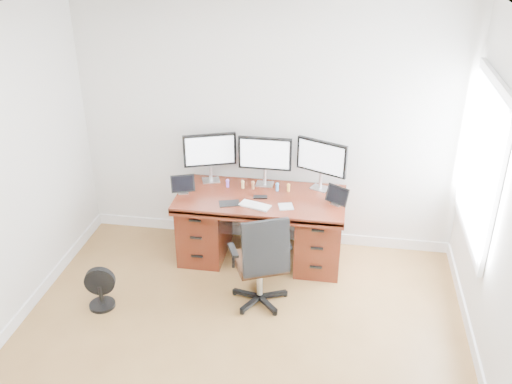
% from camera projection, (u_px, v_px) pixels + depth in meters
% --- Properties ---
extents(ground, '(4.50, 4.50, 0.00)m').
position_uv_depth(ground, '(226.00, 384.00, 4.51)').
color(ground, olive).
rests_on(ground, ground).
extents(back_wall, '(4.00, 0.10, 2.70)m').
position_uv_depth(back_wall, '(268.00, 125.00, 5.87)').
color(back_wall, silver).
rests_on(back_wall, ground).
extents(desk, '(1.70, 0.80, 0.75)m').
position_uv_depth(desk, '(261.00, 224.00, 5.94)').
color(desk, '#501C10').
rests_on(desk, ground).
extents(office_chair, '(0.68, 0.68, 0.97)m').
position_uv_depth(office_chair, '(261.00, 275.00, 5.27)').
color(office_chair, black).
rests_on(office_chair, ground).
extents(floor_fan, '(0.29, 0.24, 0.42)m').
position_uv_depth(floor_fan, '(100.00, 289.00, 5.29)').
color(floor_fan, black).
rests_on(floor_fan, ground).
extents(monitor_left, '(0.53, 0.22, 0.53)m').
position_uv_depth(monitor_left, '(210.00, 152.00, 5.92)').
color(monitor_left, silver).
rests_on(monitor_left, desk).
extents(monitor_center, '(0.55, 0.14, 0.53)m').
position_uv_depth(monitor_center, '(265.00, 155.00, 5.83)').
color(monitor_center, silver).
rests_on(monitor_center, desk).
extents(monitor_right, '(0.52, 0.26, 0.53)m').
position_uv_depth(monitor_right, '(322.00, 159.00, 5.75)').
color(monitor_right, silver).
rests_on(monitor_right, desk).
extents(tablet_left, '(0.25, 0.15, 0.19)m').
position_uv_depth(tablet_left, '(183.00, 185.00, 5.78)').
color(tablet_left, silver).
rests_on(tablet_left, desk).
extents(tablet_right, '(0.24, 0.18, 0.19)m').
position_uv_depth(tablet_right, '(337.00, 197.00, 5.56)').
color(tablet_right, silver).
rests_on(tablet_right, desk).
extents(keyboard, '(0.33, 0.21, 0.01)m').
position_uv_depth(keyboard, '(255.00, 205.00, 5.56)').
color(keyboard, white).
rests_on(keyboard, desk).
extents(trackpad, '(0.17, 0.17, 0.01)m').
position_uv_depth(trackpad, '(286.00, 207.00, 5.55)').
color(trackpad, silver).
rests_on(trackpad, desk).
extents(drawing_tablet, '(0.23, 0.18, 0.01)m').
position_uv_depth(drawing_tablet, '(229.00, 203.00, 5.61)').
color(drawing_tablet, black).
rests_on(drawing_tablet, desk).
extents(phone, '(0.15, 0.09, 0.01)m').
position_uv_depth(phone, '(260.00, 197.00, 5.73)').
color(phone, black).
rests_on(phone, desk).
extents(figurine_purple, '(0.04, 0.04, 0.09)m').
position_uv_depth(figurine_purple, '(228.00, 183.00, 5.91)').
color(figurine_purple, '#9553D2').
rests_on(figurine_purple, desk).
extents(figurine_yellow, '(0.04, 0.04, 0.09)m').
position_uv_depth(figurine_yellow, '(243.00, 184.00, 5.89)').
color(figurine_yellow, tan).
rests_on(figurine_yellow, desk).
extents(figurine_brown, '(0.04, 0.04, 0.09)m').
position_uv_depth(figurine_brown, '(253.00, 185.00, 5.88)').
color(figurine_brown, '#99653F').
rests_on(figurine_brown, desk).
extents(figurine_blue, '(0.04, 0.04, 0.09)m').
position_uv_depth(figurine_blue, '(277.00, 186.00, 5.84)').
color(figurine_blue, '#4EA1F1').
rests_on(figurine_blue, desk).
extents(figurine_orange, '(0.04, 0.04, 0.09)m').
position_uv_depth(figurine_orange, '(288.00, 187.00, 5.82)').
color(figurine_orange, gold).
rests_on(figurine_orange, desk).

